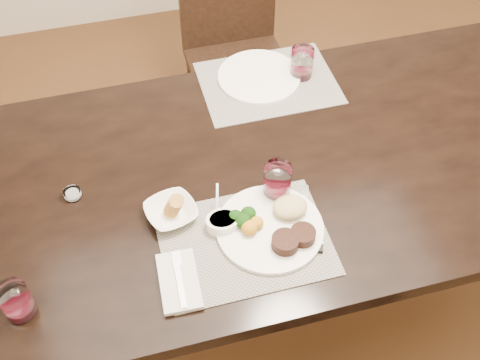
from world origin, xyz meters
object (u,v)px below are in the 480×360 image
object	(u,v)px
dinner_plate	(275,226)
steak_knife	(315,229)
chair_far	(234,44)
far_plate	(259,77)
wine_glass_near	(277,182)
cracker_bowl	(171,212)

from	to	relation	value
dinner_plate	steak_knife	xyz separation A→B (m)	(0.11, -0.03, -0.01)
chair_far	far_plate	size ratio (longest dim) A/B	3.13
chair_far	far_plate	xyz separation A→B (m)	(-0.05, -0.53, 0.26)
dinner_plate	steak_knife	distance (m)	0.11
far_plate	wine_glass_near	bearing A→B (deg)	-100.46
chair_far	dinner_plate	size ratio (longest dim) A/B	3.00
steak_knife	wine_glass_near	xyz separation A→B (m)	(-0.07, 0.15, 0.04)
steak_knife	far_plate	xyz separation A→B (m)	(0.03, 0.66, 0.00)
dinner_plate	wine_glass_near	xyz separation A→B (m)	(0.04, 0.12, 0.03)
far_plate	steak_knife	bearing A→B (deg)	-92.48
far_plate	cracker_bowl	bearing A→B (deg)	-128.58
dinner_plate	cracker_bowl	xyz separation A→B (m)	(-0.27, 0.12, 0.00)
dinner_plate	cracker_bowl	bearing A→B (deg)	134.78
dinner_plate	far_plate	world-z (taller)	dinner_plate
cracker_bowl	wine_glass_near	world-z (taller)	wine_glass_near
chair_far	far_plate	distance (m)	0.59
steak_knife	cracker_bowl	world-z (taller)	cracker_bowl
chair_far	dinner_plate	bearing A→B (deg)	-99.07
steak_knife	cracker_bowl	size ratio (longest dim) A/B	1.40
chair_far	steak_knife	distance (m)	1.22
cracker_bowl	far_plate	xyz separation A→B (m)	(0.41, 0.51, -0.01)
steak_knife	dinner_plate	bearing A→B (deg)	-175.62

